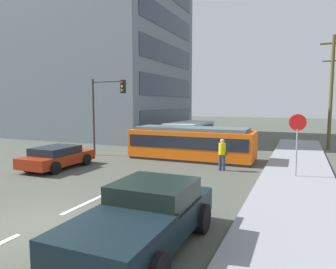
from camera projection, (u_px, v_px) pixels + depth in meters
The scene contains 16 objects.
ground_plane at pixel (172, 163), 18.18m from camera, with size 120.00×120.00×0.00m, color #484C43.
sidewalk_curb_right at pixel (296, 194), 11.85m from camera, with size 3.20×36.00×0.14m, color gray.
lane_stripe_1 at pixel (85, 204), 10.87m from camera, with size 0.16×2.40×0.01m, color silver.
lane_stripe_2 at pixel (140, 178), 14.53m from camera, with size 0.16×2.40×0.01m, color silver.
lane_stripe_3 at pixel (208, 146), 25.12m from camera, with size 0.16×2.40×0.01m, color silver.
lane_stripe_4 at pixel (225, 138), 30.61m from camera, with size 0.16×2.40×0.01m, color silver.
corner_building at pixel (100, 62), 33.77m from camera, with size 16.29×14.34×16.00m.
streetcar_tram at pixel (192, 143), 19.28m from camera, with size 7.70×2.59×2.03m.
city_bus at pixel (190, 132), 25.71m from camera, with size 2.63×5.82×1.91m.
pedestrian_crossing at pixel (222, 153), 16.10m from camera, with size 0.47×0.36×1.67m.
pickup_truck_parked at pixel (145, 217), 7.44m from camera, with size 2.30×5.01×1.55m.
parked_sedan_mid at pixel (57, 157), 16.72m from camera, with size 2.14×4.15×1.19m.
stop_sign at pixel (297, 132), 14.20m from camera, with size 0.76×0.07×2.88m.
traffic_light_mast at pixel (105, 102), 20.22m from camera, with size 2.54×0.33×5.10m.
utility_pole_mid at pixel (331, 91), 22.92m from camera, with size 1.80×0.24×8.46m.
utility_pole_far at pixel (330, 94), 31.96m from camera, with size 1.80×0.24×8.39m.
Camera 1 is at (6.85, -6.55, 3.55)m, focal length 33.07 mm.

